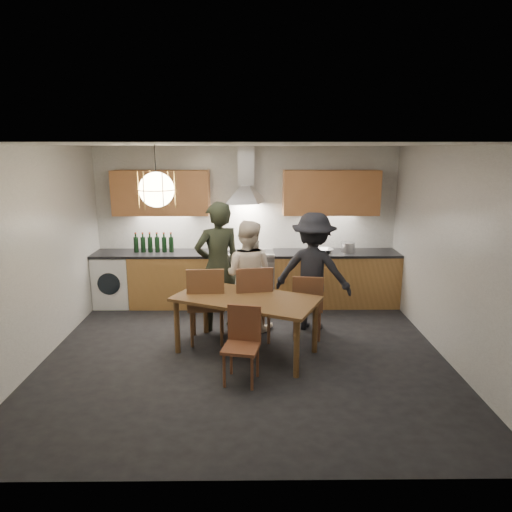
{
  "coord_description": "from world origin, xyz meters",
  "views": [
    {
      "loc": [
        0.08,
        -5.35,
        2.56
      ],
      "look_at": [
        0.14,
        0.4,
        1.2
      ],
      "focal_mm": 32.0,
      "sensor_mm": 36.0,
      "label": 1
    }
  ],
  "objects_px": {
    "chair_front": "(243,339)",
    "wine_bottles": "(154,242)",
    "person_left": "(218,267)",
    "mixing_bowl": "(324,251)",
    "chair_back_left": "(206,300)",
    "person_mid": "(247,275)",
    "dining_table": "(246,304)",
    "stock_pot": "(348,248)",
    "person_right": "(313,272)"
  },
  "relations": [
    {
      "from": "mixing_bowl",
      "to": "stock_pot",
      "type": "height_order",
      "value": "stock_pot"
    },
    {
      "from": "person_mid",
      "to": "person_left",
      "type": "bearing_deg",
      "value": 18.79
    },
    {
      "from": "dining_table",
      "to": "person_mid",
      "type": "relative_size",
      "value": 1.24
    },
    {
      "from": "dining_table",
      "to": "chair_back_left",
      "type": "relative_size",
      "value": 1.85
    },
    {
      "from": "chair_front",
      "to": "person_right",
      "type": "distance_m",
      "value": 1.83
    },
    {
      "from": "stock_pot",
      "to": "person_mid",
      "type": "bearing_deg",
      "value": -149.14
    },
    {
      "from": "chair_back_left",
      "to": "person_left",
      "type": "height_order",
      "value": "person_left"
    },
    {
      "from": "chair_back_left",
      "to": "chair_front",
      "type": "height_order",
      "value": "chair_back_left"
    },
    {
      "from": "wine_bottles",
      "to": "stock_pot",
      "type": "bearing_deg",
      "value": -0.83
    },
    {
      "from": "wine_bottles",
      "to": "person_left",
      "type": "bearing_deg",
      "value": -43.41
    },
    {
      "from": "dining_table",
      "to": "stock_pot",
      "type": "distance_m",
      "value": 2.49
    },
    {
      "from": "person_right",
      "to": "chair_back_left",
      "type": "bearing_deg",
      "value": 38.73
    },
    {
      "from": "mixing_bowl",
      "to": "stock_pot",
      "type": "bearing_deg",
      "value": 2.91
    },
    {
      "from": "person_right",
      "to": "stock_pot",
      "type": "bearing_deg",
      "value": -106.2
    },
    {
      "from": "person_left",
      "to": "chair_back_left",
      "type": "bearing_deg",
      "value": 53.78
    },
    {
      "from": "person_mid",
      "to": "wine_bottles",
      "type": "height_order",
      "value": "person_mid"
    },
    {
      "from": "chair_back_left",
      "to": "person_right",
      "type": "relative_size",
      "value": 0.63
    },
    {
      "from": "mixing_bowl",
      "to": "chair_back_left",
      "type": "bearing_deg",
      "value": -139.17
    },
    {
      "from": "dining_table",
      "to": "person_mid",
      "type": "distance_m",
      "value": 0.87
    },
    {
      "from": "chair_back_left",
      "to": "mixing_bowl",
      "type": "relative_size",
      "value": 3.83
    },
    {
      "from": "chair_front",
      "to": "chair_back_left",
      "type": "bearing_deg",
      "value": 129.05
    },
    {
      "from": "dining_table",
      "to": "wine_bottles",
      "type": "bearing_deg",
      "value": 153.59
    },
    {
      "from": "person_left",
      "to": "mixing_bowl",
      "type": "distance_m",
      "value": 1.94
    },
    {
      "from": "chair_front",
      "to": "person_mid",
      "type": "bearing_deg",
      "value": 100.42
    },
    {
      "from": "mixing_bowl",
      "to": "stock_pot",
      "type": "xyz_separation_m",
      "value": [
        0.39,
        0.02,
        0.04
      ]
    },
    {
      "from": "chair_front",
      "to": "person_left",
      "type": "distance_m",
      "value": 1.61
    },
    {
      "from": "person_right",
      "to": "mixing_bowl",
      "type": "xyz_separation_m",
      "value": [
        0.31,
        1.0,
        0.09
      ]
    },
    {
      "from": "dining_table",
      "to": "stock_pot",
      "type": "xyz_separation_m",
      "value": [
        1.65,
        1.84,
        0.32
      ]
    },
    {
      "from": "chair_back_left",
      "to": "person_left",
      "type": "distance_m",
      "value": 0.64
    },
    {
      "from": "chair_front",
      "to": "stock_pot",
      "type": "height_order",
      "value": "stock_pot"
    },
    {
      "from": "stock_pot",
      "to": "wine_bottles",
      "type": "distance_m",
      "value": 3.18
    },
    {
      "from": "stock_pot",
      "to": "wine_bottles",
      "type": "xyz_separation_m",
      "value": [
        -3.18,
        0.05,
        0.09
      ]
    },
    {
      "from": "dining_table",
      "to": "mixing_bowl",
      "type": "height_order",
      "value": "mixing_bowl"
    },
    {
      "from": "chair_back_left",
      "to": "person_right",
      "type": "xyz_separation_m",
      "value": [
        1.47,
        0.54,
        0.24
      ]
    },
    {
      "from": "person_left",
      "to": "person_mid",
      "type": "xyz_separation_m",
      "value": [
        0.41,
        0.04,
        -0.14
      ]
    },
    {
      "from": "dining_table",
      "to": "chair_back_left",
      "type": "distance_m",
      "value": 0.59
    },
    {
      "from": "dining_table",
      "to": "person_right",
      "type": "xyz_separation_m",
      "value": [
        0.95,
        0.82,
        0.19
      ]
    },
    {
      "from": "chair_front",
      "to": "mixing_bowl",
      "type": "relative_size",
      "value": 3.06
    },
    {
      "from": "mixing_bowl",
      "to": "stock_pot",
      "type": "distance_m",
      "value": 0.39
    },
    {
      "from": "person_mid",
      "to": "stock_pot",
      "type": "relative_size",
      "value": 7.21
    },
    {
      "from": "chair_back_left",
      "to": "person_right",
      "type": "height_order",
      "value": "person_right"
    },
    {
      "from": "chair_back_left",
      "to": "wine_bottles",
      "type": "bearing_deg",
      "value": -60.49
    },
    {
      "from": "person_left",
      "to": "wine_bottles",
      "type": "distance_m",
      "value": 1.55
    },
    {
      "from": "wine_bottles",
      "to": "person_right",
      "type": "bearing_deg",
      "value": -23.25
    },
    {
      "from": "person_mid",
      "to": "stock_pot",
      "type": "distance_m",
      "value": 1.92
    },
    {
      "from": "chair_front",
      "to": "dining_table",
      "type": "bearing_deg",
      "value": 99.28
    },
    {
      "from": "person_mid",
      "to": "wine_bottles",
      "type": "xyz_separation_m",
      "value": [
        -1.54,
        1.03,
        0.27
      ]
    },
    {
      "from": "person_mid",
      "to": "wine_bottles",
      "type": "distance_m",
      "value": 1.87
    },
    {
      "from": "chair_front",
      "to": "wine_bottles",
      "type": "height_order",
      "value": "wine_bottles"
    },
    {
      "from": "chair_back_left",
      "to": "person_left",
      "type": "xyz_separation_m",
      "value": [
        0.12,
        0.54,
        0.32
      ]
    }
  ]
}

